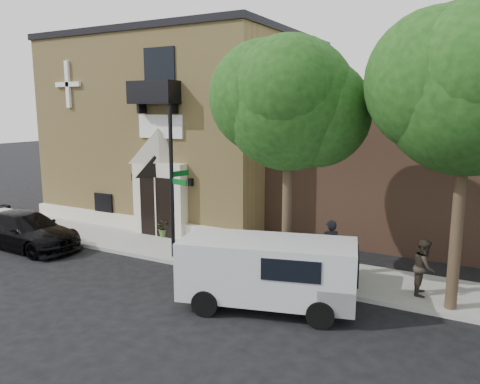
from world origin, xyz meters
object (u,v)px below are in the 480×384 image
(street_sign, at_px, (173,183))
(pedestrian_near, at_px, (330,247))
(pedestrian_far, at_px, (424,267))
(dumpster, at_px, (321,262))
(black_sedan, at_px, (26,230))
(cargo_van, at_px, (274,271))
(fire_hydrant, at_px, (292,271))

(street_sign, distance_m, pedestrian_near, 6.12)
(pedestrian_near, bearing_deg, pedestrian_far, 140.05)
(dumpster, distance_m, pedestrian_far, 3.07)
(pedestrian_far, bearing_deg, pedestrian_near, 79.87)
(pedestrian_near, bearing_deg, dumpster, 55.85)
(pedestrian_far, bearing_deg, black_sedan, 94.77)
(dumpster, xyz_separation_m, pedestrian_near, (0.01, 0.86, 0.26))
(black_sedan, height_order, dumpster, black_sedan)
(cargo_van, bearing_deg, pedestrian_near, 63.40)
(black_sedan, height_order, fire_hydrant, black_sedan)
(fire_hydrant, height_order, pedestrian_near, pedestrian_near)
(street_sign, relative_size, dumpster, 2.60)
(cargo_van, xyz_separation_m, street_sign, (-5.12, 2.16, 1.84))
(cargo_van, distance_m, street_sign, 5.85)
(black_sedan, relative_size, fire_hydrant, 7.24)
(street_sign, height_order, dumpster, street_sign)
(pedestrian_far, bearing_deg, street_sign, 90.32)
(black_sedan, height_order, cargo_van, cargo_van)
(street_sign, xyz_separation_m, fire_hydrant, (4.89, -0.25, -2.47))
(street_sign, relative_size, pedestrian_far, 3.32)
(fire_hydrant, bearing_deg, black_sedan, -172.84)
(fire_hydrant, xyz_separation_m, dumpster, (0.85, 0.36, 0.33))
(cargo_van, relative_size, fire_hydrant, 7.44)
(black_sedan, bearing_deg, street_sign, -74.09)
(fire_hydrant, height_order, dumpster, dumpster)
(black_sedan, relative_size, cargo_van, 0.97)
(pedestrian_near, bearing_deg, cargo_van, 44.93)
(dumpster, relative_size, pedestrian_far, 1.28)
(black_sedan, xyz_separation_m, pedestrian_far, (15.03, 2.30, 0.25))
(cargo_van, distance_m, dumpster, 2.38)
(dumpster, distance_m, pedestrian_near, 0.90)
(pedestrian_far, bearing_deg, cargo_van, 123.69)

